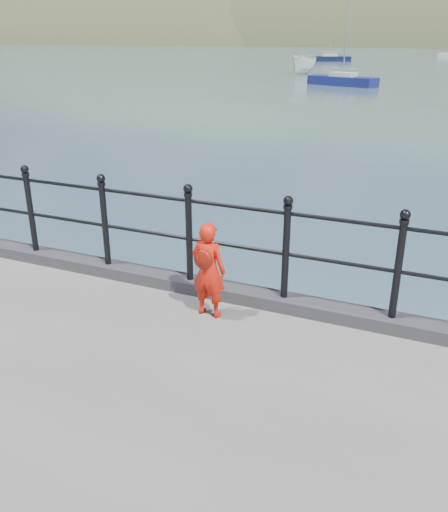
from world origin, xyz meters
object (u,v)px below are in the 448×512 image
at_px(sailboat_port, 343,81).
at_px(launch_white, 303,65).
at_px(child, 208,269).
at_px(railing, 236,234).
at_px(sailboat_left, 329,59).

bearing_deg(sailboat_port, launch_white, 138.19).
bearing_deg(sailboat_port, child, -62.59).
height_order(railing, sailboat_port, sailboat_port).
height_order(sailboat_left, sailboat_port, sailboat_left).
bearing_deg(sailboat_left, launch_white, -103.70).
height_order(launch_white, sailboat_left, sailboat_left).
bearing_deg(sailboat_left, railing, -98.98).
distance_m(railing, launch_white, 51.95).
xyz_separation_m(sailboat_left, sailboat_port, (9.89, -37.40, 0.00)).
bearing_deg(child, sailboat_left, -74.92).
distance_m(railing, child, 0.57).
bearing_deg(launch_white, sailboat_port, -52.67).
bearing_deg(launch_white, sailboat_left, 104.40).
relative_size(sailboat_left, sailboat_port, 1.06).
bearing_deg(railing, sailboat_port, 100.16).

